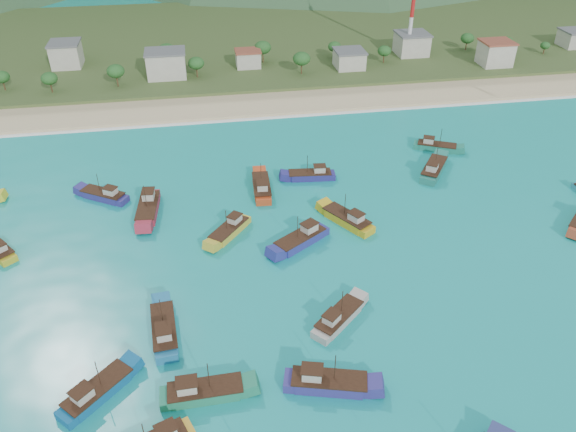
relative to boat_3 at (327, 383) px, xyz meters
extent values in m
plane|color=#0C868E|center=(8.01, 19.19, -0.82)|extent=(600.00, 600.00, 0.00)
cube|color=beige|center=(8.01, 98.19, -0.82)|extent=(400.00, 18.00, 1.20)
cube|color=#385123|center=(8.01, 159.19, -0.82)|extent=(400.00, 110.00, 2.40)
cube|color=white|center=(8.01, 88.69, -0.82)|extent=(400.00, 2.50, 0.08)
cube|color=beige|center=(-52.96, 135.08, 4.31)|extent=(8.73, 9.54, 7.08)
cube|color=beige|center=(-21.95, 120.08, 4.47)|extent=(11.31, 8.78, 7.40)
cube|color=beige|center=(3.11, 124.81, 3.18)|extent=(7.43, 6.19, 4.80)
cube|color=beige|center=(34.22, 118.91, 3.28)|extent=(8.63, 8.70, 5.00)
cube|color=beige|center=(57.90, 128.24, 4.06)|extent=(9.75, 9.40, 6.57)
cube|color=beige|center=(80.29, 113.79, 4.27)|extent=(9.19, 8.17, 6.99)
cylinder|color=red|center=(56.38, 127.19, 3.87)|extent=(1.20, 1.20, 6.19)
cylinder|color=white|center=(56.38, 127.19, 10.06)|extent=(1.20, 1.20, 6.19)
cylinder|color=red|center=(56.38, 127.19, 16.25)|extent=(1.20, 1.20, 6.19)
cube|color=navy|center=(0.23, -0.06, -0.19)|extent=(11.80, 6.21, 2.06)
cube|color=beige|center=(-2.01, 0.55, 1.67)|extent=(3.03, 2.68, 1.67)
cylinder|color=#382114|center=(0.85, -0.23, 3.15)|extent=(0.12, 0.12, 4.63)
cube|color=navy|center=(8.81, 55.22, -0.29)|extent=(10.48, 3.97, 1.86)
cube|color=beige|center=(10.89, 55.03, 1.40)|extent=(2.49, 2.08, 1.51)
cylinder|color=#382114|center=(8.23, 55.28, 2.73)|extent=(0.12, 0.12, 4.19)
cube|color=gold|center=(12.37, 37.43, -0.21)|extent=(8.80, 11.15, 2.03)
cube|color=beige|center=(13.61, 35.51, 1.62)|extent=(3.09, 3.23, 1.65)
cylinder|color=#382114|center=(12.03, 37.96, 3.08)|extent=(0.12, 0.12, 4.56)
cube|color=beige|center=(-50.03, 37.28, 1.25)|extent=(2.76, 2.83, 1.43)
cube|color=navy|center=(2.35, 32.25, -0.19)|extent=(11.38, 9.10, 2.07)
cube|color=beige|center=(4.30, 33.54, 1.69)|extent=(3.32, 3.17, 1.69)
cylinder|color=#382114|center=(1.81, 31.89, 3.18)|extent=(0.12, 0.12, 4.67)
cube|color=#0C5387|center=(-30.02, 3.79, -0.25)|extent=(9.81, 9.77, 1.94)
cube|color=beige|center=(-31.57, 2.25, 1.51)|extent=(3.10, 3.10, 1.58)
cylinder|color=#382114|center=(-29.59, 4.22, 2.90)|extent=(0.12, 0.12, 4.37)
cube|color=#A39C94|center=(4.55, 11.83, -0.29)|extent=(9.63, 9.13, 1.86)
cube|color=beige|center=(3.00, 10.42, 1.40)|extent=(2.99, 2.96, 1.51)
cylinder|color=#382114|center=(4.98, 12.22, 2.74)|extent=(0.12, 0.12, 4.19)
cube|color=#1C6796|center=(-21.62, 13.64, -0.20)|extent=(4.22, 11.49, 2.05)
cube|color=beige|center=(-21.43, 11.35, 1.65)|extent=(2.26, 2.72, 1.66)
cylinder|color=#382114|center=(-21.67, 14.28, 3.13)|extent=(0.12, 0.12, 4.60)
cube|color=#1D7A5A|center=(-16.11, 1.29, -0.22)|extent=(11.12, 3.46, 2.01)
cube|color=beige|center=(-18.37, 1.25, 1.60)|extent=(2.55, 2.07, 1.63)
cylinder|color=#382114|center=(-15.48, 1.30, 3.05)|extent=(0.12, 0.12, 4.52)
cube|color=#B43E19|center=(-2.13, 51.91, -0.21)|extent=(3.87, 11.35, 2.04)
cube|color=beige|center=(-2.25, 49.62, 1.64)|extent=(2.18, 2.65, 1.65)
cylinder|color=#382114|center=(-2.10, 52.54, 3.10)|extent=(0.12, 0.12, 4.58)
cube|color=navy|center=(-34.46, 54.25, -0.29)|extent=(10.33, 8.05, 1.87)
cube|color=beige|center=(-32.67, 53.13, 1.41)|extent=(2.98, 2.84, 1.52)
cylinder|color=#382114|center=(-34.95, 54.56, 2.75)|extent=(0.12, 0.12, 4.21)
cube|color=gold|center=(-10.14, 37.42, -0.30)|extent=(8.78, 9.77, 1.85)
cube|color=beige|center=(-8.82, 39.03, 1.38)|extent=(2.91, 2.97, 1.50)
cylinder|color=#382114|center=(-10.50, 36.98, 2.71)|extent=(0.12, 0.12, 4.16)
cube|color=#1C6C5F|center=(36.30, 53.25, -0.16)|extent=(9.59, 11.51, 2.12)
cube|color=beige|center=(34.91, 51.31, 1.76)|extent=(3.28, 3.40, 1.72)
cylinder|color=#382114|center=(36.69, 53.79, 3.29)|extent=(0.12, 0.12, 4.78)
cube|color=#1A7862|center=(41.13, 63.56, -0.31)|extent=(10.29, 6.99, 1.82)
cube|color=beige|center=(39.28, 64.45, 1.33)|extent=(2.84, 2.63, 1.48)
cylinder|color=#382114|center=(41.64, 63.32, 2.64)|extent=(0.12, 0.12, 4.09)
cube|color=#A0273B|center=(-25.18, 47.20, -0.13)|extent=(4.52, 12.24, 2.18)
cube|color=beige|center=(-24.98, 49.64, 1.84)|extent=(2.41, 2.90, 1.77)
cylinder|color=#382114|center=(-25.24, 46.52, 3.41)|extent=(0.12, 0.12, 4.90)
cube|color=beige|center=(-20.97, -4.83, 1.27)|extent=(2.72, 2.48, 1.44)
camera|label=1|loc=(-13.46, -48.09, 60.25)|focal=35.00mm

